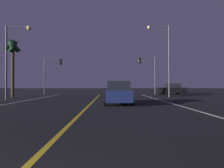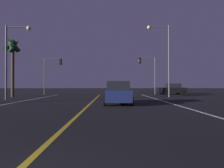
% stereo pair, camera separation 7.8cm
% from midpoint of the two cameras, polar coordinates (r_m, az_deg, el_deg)
% --- Properties ---
extents(lane_edge_right, '(0.16, 33.72, 0.01)m').
position_cam_midpoint_polar(lane_edge_right, '(13.21, 20.73, -6.43)').
color(lane_edge_right, silver).
rests_on(lane_edge_right, ground).
extents(lane_center_divider, '(0.16, 33.72, 0.01)m').
position_cam_midpoint_polar(lane_center_divider, '(12.39, -7.43, -6.85)').
color(lane_center_divider, gold).
rests_on(lane_center_divider, ground).
extents(car_crossing_side, '(4.30, 2.02, 1.70)m').
position_cam_midpoint_polar(car_crossing_side, '(31.70, 17.01, -1.43)').
color(car_crossing_side, black).
rests_on(car_crossing_side, ground).
extents(car_lead_same_lane, '(2.02, 4.30, 1.70)m').
position_cam_midpoint_polar(car_lead_same_lane, '(14.72, 1.79, -2.64)').
color(car_lead_same_lane, black).
rests_on(car_lead_same_lane, ground).
extents(traffic_light_near_right, '(2.59, 0.36, 5.65)m').
position_cam_midpoint_polar(traffic_light_near_right, '(30.27, 10.29, 4.82)').
color(traffic_light_near_right, '#4C4C51').
rests_on(traffic_light_near_right, ground).
extents(traffic_light_near_left, '(2.76, 0.36, 5.46)m').
position_cam_midpoint_polar(traffic_light_near_left, '(30.91, -16.71, 4.50)').
color(traffic_light_near_left, '#4C4C51').
rests_on(traffic_light_near_left, ground).
extents(street_lamp_left_mid, '(2.48, 0.44, 7.20)m').
position_cam_midpoint_polar(street_lamp_left_mid, '(21.50, -26.81, 8.37)').
color(street_lamp_left_mid, '#4C4C51').
rests_on(street_lamp_left_mid, ground).
extents(street_lamp_right_far, '(2.70, 0.44, 8.56)m').
position_cam_midpoint_polar(street_lamp_right_far, '(24.46, 14.92, 9.08)').
color(street_lamp_right_far, '#4C4C51').
rests_on(street_lamp_right_far, ground).
extents(palm_tree_left_mid, '(2.16, 2.19, 7.19)m').
position_cam_midpoint_polar(palm_tree_left_mid, '(26.50, -26.79, 8.97)').
color(palm_tree_left_mid, '#473826').
rests_on(palm_tree_left_mid, ground).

